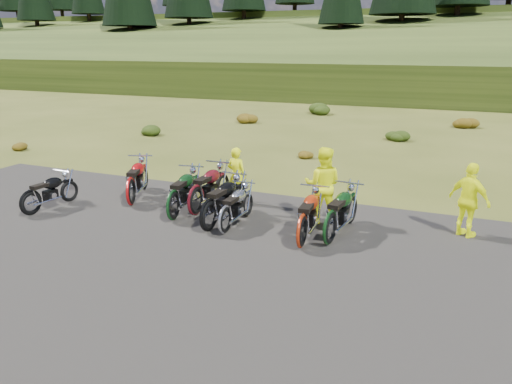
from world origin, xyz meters
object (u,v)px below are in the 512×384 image
at_px(motorcycle_0, 32,216).
at_px(motorcycle_7, 329,245).
at_px(motorcycle_3, 225,234).
at_px(person_middle, 237,176).

xyz_separation_m(motorcycle_0, motorcycle_7, (7.79, 1.08, 0.00)).
xyz_separation_m(motorcycle_3, person_middle, (-0.76, 2.30, 0.80)).
bearing_deg(motorcycle_7, person_middle, 63.91).
bearing_deg(person_middle, motorcycle_3, 115.99).
xyz_separation_m(motorcycle_7, person_middle, (-3.23, 1.99, 0.80)).
distance_m(motorcycle_0, motorcycle_3, 5.38).
height_order(motorcycle_3, person_middle, person_middle).
bearing_deg(person_middle, motorcycle_7, 155.90).
height_order(motorcycle_0, person_middle, person_middle).
relative_size(motorcycle_3, motorcycle_7, 0.87).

